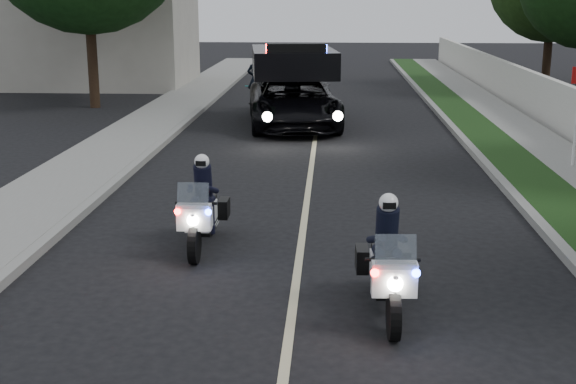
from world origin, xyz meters
TOP-DOWN VIEW (x-y plane):
  - ground at (0.00, 0.00)m, footprint 120.00×120.00m
  - curb_right at (4.10, 10.00)m, footprint 0.20×60.00m
  - grass_verge at (4.80, 10.00)m, footprint 1.20×60.00m
  - sidewalk_right at (6.10, 10.00)m, footprint 1.40×60.00m
  - curb_left at (-4.10, 10.00)m, footprint 0.20×60.00m
  - sidewalk_left at (-5.20, 10.00)m, footprint 2.00×60.00m
  - building_far at (-10.00, 26.00)m, footprint 8.00×6.00m
  - lane_marking at (0.00, 10.00)m, footprint 0.12×50.00m
  - police_moto_left at (-1.57, 3.35)m, footprint 0.63×1.78m
  - police_moto_right at (1.20, 0.90)m, footprint 0.70×1.84m
  - police_suv at (-0.72, 15.20)m, footprint 3.31×6.00m
  - bicycle at (-2.22, 18.69)m, footprint 0.81×1.80m
  - cyclist at (-2.22, 18.69)m, footprint 0.64×0.44m
  - sign_post at (6.00, 9.27)m, footprint 0.42×0.42m
  - tree_right_d at (9.75, 25.88)m, footprint 6.33×6.33m
  - tree_left_near at (-8.13, 18.96)m, footprint 7.59×7.59m
  - tree_left_far at (-9.79, 25.93)m, footprint 5.98×5.98m

SIDE VIEW (x-z plane):
  - ground at x=0.00m, z-range 0.00..0.00m
  - police_moto_left at x=-1.57m, z-range -0.76..0.76m
  - police_moto_right at x=1.20m, z-range -0.77..0.77m
  - police_suv at x=-0.72m, z-range -1.39..1.39m
  - bicycle at x=-2.22m, z-range -0.46..0.46m
  - cyclist at x=-2.22m, z-range -0.88..0.88m
  - sign_post at x=6.00m, z-range -1.24..1.24m
  - tree_right_d at x=9.75m, z-range -4.59..4.59m
  - tree_left_near at x=-8.13m, z-range -6.00..6.00m
  - tree_left_far at x=-9.79m, z-range -4.44..4.44m
  - lane_marking at x=0.00m, z-range 0.00..0.01m
  - curb_right at x=4.10m, z-range 0.00..0.15m
  - curb_left at x=-4.10m, z-range 0.00..0.15m
  - grass_verge at x=4.80m, z-range 0.00..0.16m
  - sidewalk_right at x=6.10m, z-range 0.00..0.16m
  - sidewalk_left at x=-5.20m, z-range 0.00..0.16m
  - building_far at x=-10.00m, z-range 0.00..7.00m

